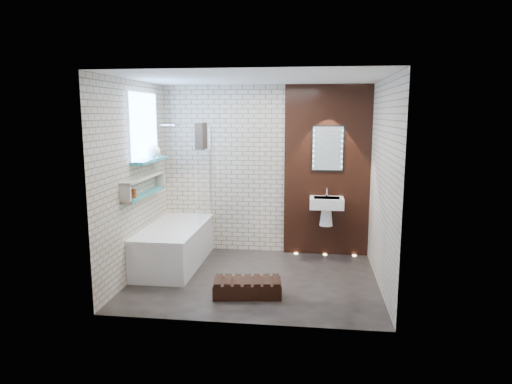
# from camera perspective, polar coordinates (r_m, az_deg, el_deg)

# --- Properties ---
(ground) EXTENTS (3.20, 3.20, 0.00)m
(ground) POSITION_cam_1_polar(r_m,az_deg,el_deg) (6.18, -0.18, -10.80)
(ground) COLOR black
(ground) RESTS_ON ground
(room_shell) EXTENTS (3.24, 3.20, 2.60)m
(room_shell) POSITION_cam_1_polar(r_m,az_deg,el_deg) (5.85, -0.18, 1.20)
(room_shell) COLOR #BFB398
(room_shell) RESTS_ON ground
(walnut_panel) EXTENTS (1.30, 0.06, 2.60)m
(walnut_panel) POSITION_cam_1_polar(r_m,az_deg,el_deg) (7.07, 8.83, 2.56)
(walnut_panel) COLOR black
(walnut_panel) RESTS_ON ground
(clerestory_window) EXTENTS (0.18, 1.00, 0.94)m
(clerestory_window) POSITION_cam_1_polar(r_m,az_deg,el_deg) (6.52, -13.69, 7.11)
(clerestory_window) COLOR #7FADE0
(clerestory_window) RESTS_ON room_shell
(display_niche) EXTENTS (0.14, 1.30, 0.26)m
(display_niche) POSITION_cam_1_polar(r_m,az_deg,el_deg) (6.39, -13.74, 0.73)
(display_niche) COLOR teal
(display_niche) RESTS_ON room_shell
(bathtub) EXTENTS (0.79, 1.74, 0.70)m
(bathtub) POSITION_cam_1_polar(r_m,az_deg,el_deg) (6.76, -10.09, -6.54)
(bathtub) COLOR white
(bathtub) RESTS_ON ground
(bath_screen) EXTENTS (0.01, 0.78, 1.40)m
(bath_screen) POSITION_cam_1_polar(r_m,az_deg,el_deg) (6.88, -6.43, 2.25)
(bath_screen) COLOR white
(bath_screen) RESTS_ON bathtub
(towel) EXTENTS (0.11, 0.29, 0.38)m
(towel) POSITION_cam_1_polar(r_m,az_deg,el_deg) (6.68, -6.84, 6.93)
(towel) COLOR black
(towel) RESTS_ON bath_screen
(shower_head) EXTENTS (0.18, 0.18, 0.02)m
(shower_head) POSITION_cam_1_polar(r_m,az_deg,el_deg) (7.00, -9.88, 8.21)
(shower_head) COLOR silver
(shower_head) RESTS_ON room_shell
(washbasin) EXTENTS (0.50, 0.36, 0.58)m
(washbasin) POSITION_cam_1_polar(r_m,az_deg,el_deg) (6.96, 8.76, -1.82)
(washbasin) COLOR white
(washbasin) RESTS_ON walnut_panel
(led_mirror) EXTENTS (0.50, 0.02, 0.70)m
(led_mirror) POSITION_cam_1_polar(r_m,az_deg,el_deg) (7.00, 8.91, 5.37)
(led_mirror) COLOR black
(led_mirror) RESTS_ON walnut_panel
(walnut_step) EXTENTS (0.85, 0.46, 0.18)m
(walnut_step) POSITION_cam_1_polar(r_m,az_deg,el_deg) (5.64, -1.08, -11.89)
(walnut_step) COLOR black
(walnut_step) RESTS_ON ground
(niche_bottles) EXTENTS (0.06, 0.21, 0.13)m
(niche_bottles) POSITION_cam_1_polar(r_m,az_deg,el_deg) (6.00, -15.19, -0.27)
(niche_bottles) COLOR #923D16
(niche_bottles) RESTS_ON display_niche
(sill_vases) EXTENTS (0.18, 0.18, 0.18)m
(sill_vases) POSITION_cam_1_polar(r_m,az_deg,el_deg) (6.65, -12.59, 4.95)
(sill_vases) COLOR white
(sill_vases) RESTS_ON clerestory_window
(floor_uplights) EXTENTS (0.96, 0.06, 0.01)m
(floor_uplights) POSITION_cam_1_polar(r_m,az_deg,el_deg) (7.27, 8.57, -7.69)
(floor_uplights) COLOR #FFD899
(floor_uplights) RESTS_ON ground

